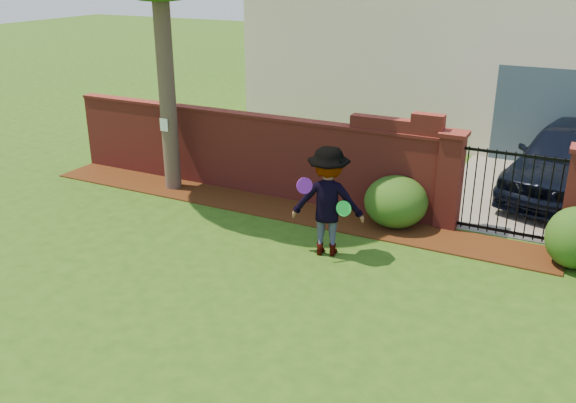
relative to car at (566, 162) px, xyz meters
The scene contains 14 objects.
ground 7.95m from the car, 122.43° to the right, with size 80.00×80.00×0.01m, color #284D13.
mulch_bed 6.23m from the car, 147.25° to the right, with size 11.10×1.08×0.03m, color #351809.
brick_wall 6.80m from the car, 156.81° to the right, with size 8.70×0.31×2.16m.
pillar_left 3.25m from the car, 124.53° to the right, with size 0.50×0.50×1.88m.
iron_gate 2.78m from the car, 105.50° to the right, with size 1.78×0.03×1.60m.
driveway 1.72m from the car, 119.32° to the left, with size 3.20×8.00×0.01m, color slate.
house 6.66m from the car, 121.34° to the left, with size 12.40×6.40×6.30m.
car is the anchor object (origin of this frame).
paper_notice 8.60m from the car, 156.15° to the right, with size 0.20×0.01×0.28m, color white.
shrub_left 4.13m from the car, 131.57° to the right, with size 1.21×1.21×0.99m, color #194715.
shrub_middle 3.43m from the car, 82.74° to the right, with size 0.95×0.95×1.05m, color #194715.
man 5.90m from the car, 125.39° to the right, with size 1.25×0.72×1.93m, color gray.
frisbee_purple 6.34m from the car, 125.77° to the right, with size 0.28×0.28×0.03m, color purple.
frisbee_green 5.84m from the car, 121.42° to the right, with size 0.26×0.26×0.02m, color green.
Camera 1 is at (4.68, -7.17, 4.78)m, focal length 38.74 mm.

